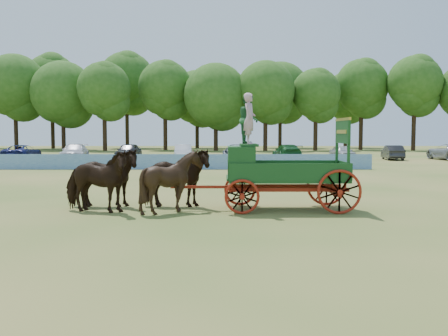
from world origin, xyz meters
TOP-DOWN VIEW (x-y plane):
  - ground at (0.00, 0.00)m, footprint 160.00×160.00m
  - horse_lead_left at (-2.30, -0.62)m, footprint 2.54×1.62m
  - horse_lead_right at (-2.30, 0.48)m, footprint 2.38×1.13m
  - horse_wheel_left at (0.10, -0.62)m, footprint 1.95×1.77m
  - horse_wheel_right at (0.10, 0.48)m, footprint 2.36×1.08m
  - farm_dray at (3.05, -0.04)m, footprint 6.00×2.00m
  - sponsor_banner at (-1.00, 18.00)m, footprint 26.00×0.08m
  - parked_cars at (-2.16, 29.87)m, footprint 51.51×6.31m
  - treeline at (-5.16, 59.81)m, footprint 87.49×22.70m

SIDE VIEW (x-z plane):
  - ground at x=0.00m, z-range 0.00..0.00m
  - sponsor_banner at x=-1.00m, z-range 0.00..1.05m
  - parked_cars at x=-2.16m, z-range -0.09..1.56m
  - horse_lead_left at x=-2.30m, z-range 0.00..1.98m
  - horse_lead_right at x=-2.30m, z-range 0.00..1.98m
  - horse_wheel_right at x=0.10m, z-range 0.00..1.98m
  - horse_wheel_left at x=0.10m, z-range 0.00..1.99m
  - farm_dray at x=3.05m, z-range -0.20..3.57m
  - treeline at x=-5.16m, z-range 1.27..17.05m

